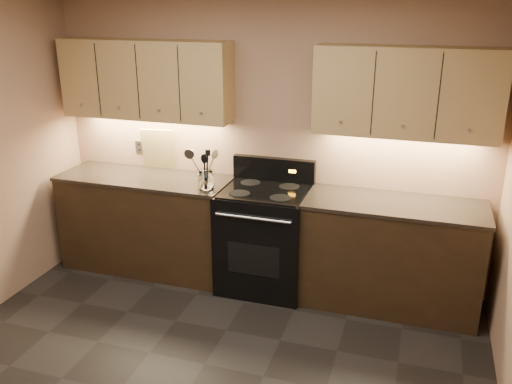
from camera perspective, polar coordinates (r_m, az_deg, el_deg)
wall_back at (r=4.89m, az=1.16°, el=5.61°), size 4.00×0.04×2.60m
counter_left at (r=5.31m, az=-11.32°, el=-3.14°), size 1.62×0.62×0.93m
counter_right at (r=4.72m, az=13.99°, el=-6.38°), size 1.46×0.62×0.93m
stove at (r=4.86m, az=0.93°, el=-4.78°), size 0.76×0.68×1.14m
upper_cab_left at (r=5.08m, az=-11.53°, el=11.50°), size 1.60×0.30×0.70m
upper_cab_right at (r=4.46m, az=15.56°, el=10.07°), size 1.44×0.30×0.70m
outlet_plate at (r=5.43m, az=-12.17°, el=4.65°), size 0.08×0.01×0.12m
utensil_crock at (r=4.71m, az=-5.30°, el=1.26°), size 0.17×0.17×0.17m
cutting_board at (r=5.29m, az=-10.23°, el=4.47°), size 0.33×0.14×0.40m
wooden_spoon at (r=4.69m, az=-5.78°, el=2.50°), size 0.17×0.16×0.34m
black_spoon at (r=4.69m, az=-5.36°, el=2.36°), size 0.08×0.12×0.32m
black_turner at (r=4.65m, az=-5.31°, el=2.42°), size 0.11×0.16×0.36m
steel_skimmer at (r=4.64m, az=-5.02°, el=2.55°), size 0.26×0.13×0.37m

